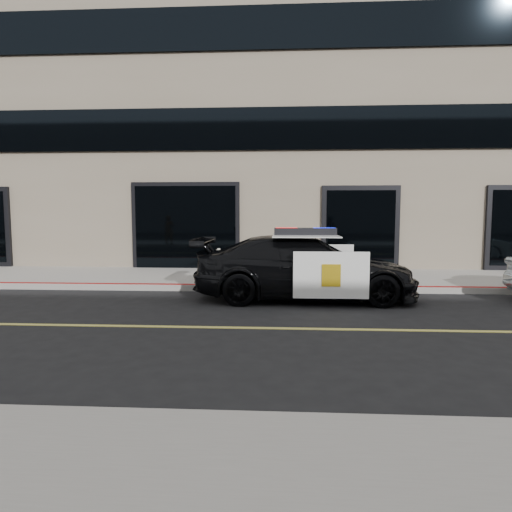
{
  "coord_description": "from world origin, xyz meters",
  "views": [
    {
      "loc": [
        2.11,
        -7.44,
        1.94
      ],
      "look_at": [
        1.53,
        2.2,
        1.0
      ],
      "focal_mm": 32.0,
      "sensor_mm": 36.0,
      "label": 1
    }
  ],
  "objects": [
    {
      "name": "building_n",
      "position": [
        0.0,
        10.5,
        6.0
      ],
      "size": [
        60.0,
        7.0,
        12.0
      ],
      "primitive_type": "cube",
      "color": "#756856",
      "rests_on": "ground"
    },
    {
      "name": "fire_hydrant",
      "position": [
        0.47,
        3.99,
        0.56
      ],
      "size": [
        0.39,
        0.54,
        0.87
      ],
      "color": "beige",
      "rests_on": "sidewalk_n"
    },
    {
      "name": "police_car",
      "position": [
        2.59,
        2.62,
        0.72
      ],
      "size": [
        2.24,
        4.88,
        1.59
      ],
      "color": "black",
      "rests_on": "ground"
    },
    {
      "name": "sidewalk_n",
      "position": [
        0.0,
        5.25,
        0.07
      ],
      "size": [
        60.0,
        3.5,
        0.15
      ],
      "primitive_type": "cube",
      "color": "gray",
      "rests_on": "ground"
    },
    {
      "name": "ground",
      "position": [
        0.0,
        0.0,
        0.0
      ],
      "size": [
        120.0,
        120.0,
        0.0
      ],
      "primitive_type": "plane",
      "color": "black",
      "rests_on": "ground"
    }
  ]
}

